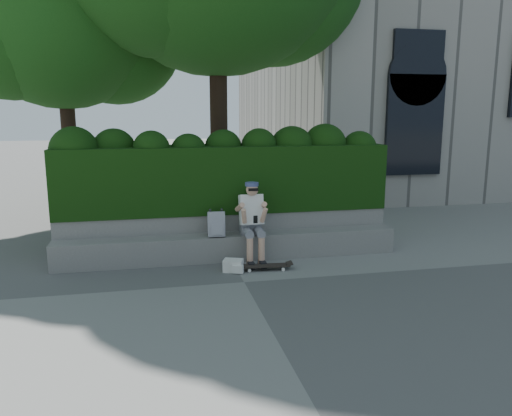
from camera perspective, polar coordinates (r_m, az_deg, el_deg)
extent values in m
plane|color=slate|center=(7.71, -1.36, -8.47)|extent=(80.00, 80.00, 0.00)
cube|color=gray|center=(8.82, -2.89, -4.43)|extent=(6.00, 0.45, 0.45)
cube|color=gray|center=(9.23, -3.38, -2.76)|extent=(6.00, 0.50, 0.75)
cube|color=black|center=(9.27, -3.66, 3.43)|extent=(6.00, 1.00, 1.20)
cylinder|color=black|center=(11.53, -4.23, 7.56)|extent=(0.40, 0.40, 3.76)
cylinder|color=black|center=(12.43, -20.38, 4.91)|extent=(0.33, 0.33, 2.79)
sphere|color=#0F330C|center=(12.58, -21.50, 20.68)|extent=(4.46, 4.46, 4.46)
cube|color=slate|center=(8.75, -0.64, -2.28)|extent=(0.36, 0.26, 0.22)
cube|color=silver|center=(8.61, -0.55, -0.18)|extent=(0.40, 0.32, 0.55)
sphere|color=tan|center=(8.48, -0.46, 2.12)|extent=(0.21, 0.21, 0.21)
cylinder|color=#424C7A|center=(8.48, -0.49, 2.74)|extent=(0.23, 0.23, 0.06)
cube|color=black|center=(8.29, -0.06, -1.32)|extent=(0.07, 0.02, 0.13)
cylinder|color=tan|center=(8.39, -0.70, -5.08)|extent=(0.11, 0.11, 0.47)
cylinder|color=tan|center=(8.43, 0.64, -5.00)|extent=(0.11, 0.11, 0.47)
cube|color=black|center=(8.39, -0.62, -6.47)|extent=(0.10, 0.26, 0.10)
cube|color=black|center=(8.43, 0.72, -6.39)|extent=(0.10, 0.26, 0.10)
cube|color=black|center=(8.25, 1.11, -6.60)|extent=(0.81, 0.27, 0.02)
cylinder|color=silver|center=(8.15, -0.75, -7.16)|extent=(0.06, 0.03, 0.06)
cylinder|color=silver|center=(8.31, -0.88, -6.80)|extent=(0.06, 0.03, 0.06)
cylinder|color=silver|center=(8.23, 3.12, -7.00)|extent=(0.06, 0.03, 0.06)
cylinder|color=silver|center=(8.39, 2.92, -6.65)|extent=(0.06, 0.03, 0.06)
cube|color=#B7B7BC|center=(8.58, -4.56, -1.86)|extent=(0.31, 0.18, 0.43)
cube|color=silver|center=(8.18, -2.63, -6.58)|extent=(0.37, 0.31, 0.20)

